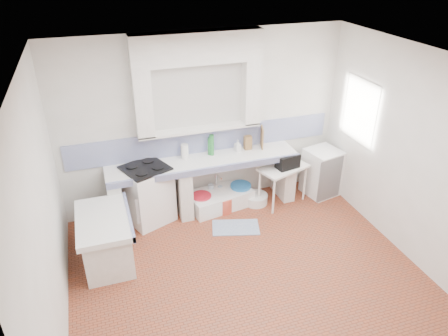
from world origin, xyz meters
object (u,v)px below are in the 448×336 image
object	(u,v)px
sink	(220,199)
fridge	(322,172)
stove	(148,195)
side_table	(282,185)

from	to	relation	value
sink	fridge	world-z (taller)	fridge
stove	fridge	world-z (taller)	stove
sink	side_table	distance (m)	1.06
stove	side_table	world-z (taller)	stove
sink	side_table	xyz separation A→B (m)	(1.02, -0.21, 0.21)
stove	side_table	bearing A→B (deg)	-27.61
sink	fridge	distance (m)	1.81
side_table	fridge	world-z (taller)	fridge
side_table	stove	bearing A→B (deg)	156.37
stove	sink	size ratio (longest dim) A/B	0.88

